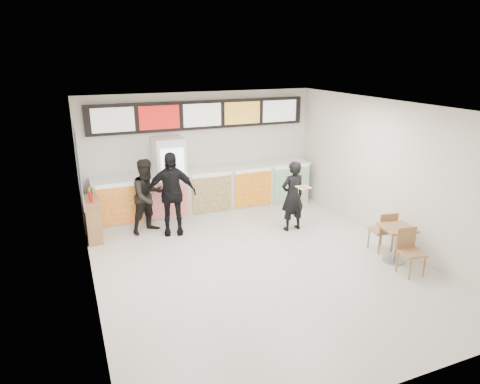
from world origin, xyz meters
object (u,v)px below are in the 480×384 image
customer_main (293,196)px  condiment_ledge (93,219)px  drinks_fridge (170,179)px  cafe_table (396,238)px  customer_mid (171,194)px  customer_left (148,196)px  service_counter (208,191)px

customer_main → condiment_ledge: 4.42m
drinks_fridge → customer_main: bearing=-37.3°
drinks_fridge → cafe_table: drinks_fridge is taller
customer_mid → cafe_table: 4.77m
cafe_table → condiment_ledge: (-5.32, 3.34, -0.03)m
customer_mid → cafe_table: (3.65, -3.03, -0.44)m
customer_left → customer_mid: 0.55m
condiment_ledge → customer_main: bearing=-15.2°
customer_mid → cafe_table: size_ratio=1.24×
customer_left → cafe_table: (4.11, -3.32, -0.35)m
customer_mid → customer_main: bearing=-5.5°
service_counter → customer_mid: 1.53m
service_counter → customer_main: 2.31m
drinks_fridge → condiment_ledge: 2.06m
customer_left → cafe_table: customer_left is taller
drinks_fridge → customer_main: drinks_fridge is taller
drinks_fridge → cafe_table: 5.29m
service_counter → condiment_ledge: bearing=-167.4°
customer_left → cafe_table: bearing=-61.9°
condiment_ledge → service_counter: bearing=12.6°
drinks_fridge → customer_main: (2.37, -1.81, -0.19)m
service_counter → customer_mid: bearing=-140.8°
service_counter → customer_mid: (-1.15, -0.94, 0.37)m
customer_main → customer_left: customer_left is taller
service_counter → customer_main: customer_main is taller
drinks_fridge → customer_left: 0.96m
service_counter → condiment_ledge: size_ratio=5.04×
customer_main → customer_left: 3.25m
customer_left → cafe_table: size_ratio=1.12×
customer_main → condiment_ledge: (-4.26, 1.16, -0.34)m
customer_left → condiment_ledge: customer_left is taller
customer_main → customer_mid: 2.73m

